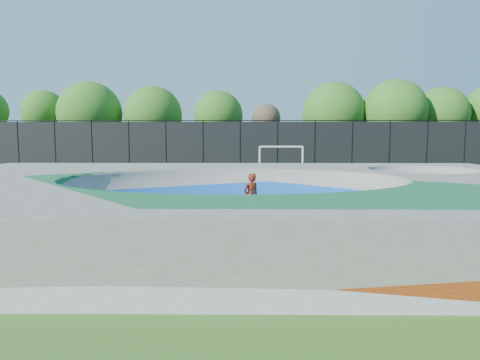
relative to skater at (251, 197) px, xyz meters
name	(u,v)px	position (x,y,z in m)	size (l,w,h in m)	color
ground	(234,224)	(-0.56, -0.57, -0.79)	(120.00, 120.00, 0.00)	#2E5617
skate_deck	(234,201)	(-0.56, -0.57, -0.04)	(22.00, 14.00, 1.50)	gray
skater	(251,197)	(0.00, 0.00, 0.00)	(0.58, 0.38, 1.59)	red
skateboard	(251,219)	(0.00, 0.00, -0.77)	(0.78, 0.22, 0.05)	black
soccer_goal	(281,155)	(2.38, 16.14, 0.65)	(3.15, 0.12, 2.08)	white
fence	(240,144)	(-0.56, 20.43, 1.30)	(48.09, 0.09, 4.04)	black
treeline	(262,113)	(1.45, 25.79, 4.07)	(51.98, 6.84, 7.86)	#4F3C27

